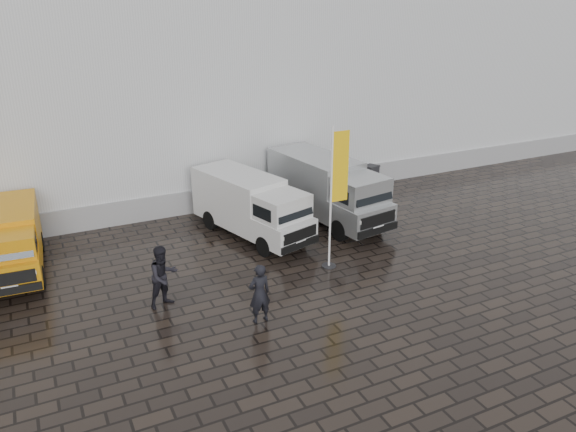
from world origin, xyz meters
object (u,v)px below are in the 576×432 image
Objects in this scene: wheelie_bin at (370,176)px; van_white at (251,207)px; van_silver at (328,191)px; person_tent at (163,276)px; person_front at (260,294)px; van_yellow at (10,244)px; flagpole at (336,190)px.

van_white is at bearing -173.52° from wheelie_bin.
van_silver is 8.79m from person_tent.
person_tent reaches higher than person_front.
van_silver is 3.07× the size of person_tent.
van_silver is 5.03m from wheelie_bin.
van_white is 0.91× the size of van_silver.
wheelie_bin is 13.71m from person_tent.
person_front is 0.93× the size of person_tent.
flagpole is at bearing -19.76° from van_yellow.
flagpole reaches higher than wheelie_bin.
van_yellow is 16.21m from wheelie_bin.
person_front is (6.36, -6.44, -0.18)m from van_yellow.
van_white is 5.79m from person_tent.
person_tent is (-7.87, -3.90, -0.32)m from van_silver.
van_yellow is 9.05m from person_front.
van_yellow is at bearing 159.70° from van_white.
wheelie_bin is at bearing 10.75° from person_tent.
van_white is 2.99× the size of person_front.
person_tent is at bearing -155.90° from van_white.
van_silver is 4.49m from flagpole.
van_yellow is at bearing 157.23° from flagpole.
person_tent reaches higher than wheelie_bin.
flagpole reaches higher than van_silver.
van_white is at bearing -113.60° from person_front.
person_tent is at bearing -46.43° from person_front.
van_white is at bearing 113.51° from flagpole.
van_white reaches higher than wheelie_bin.
flagpole is at bearing -125.26° from van_silver.
van_yellow is 4.37× the size of wheelie_bin.
flagpole reaches higher than van_white.
wheelie_bin is 0.59× the size of person_front.
flagpole is (-1.88, -3.80, 1.48)m from van_silver.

